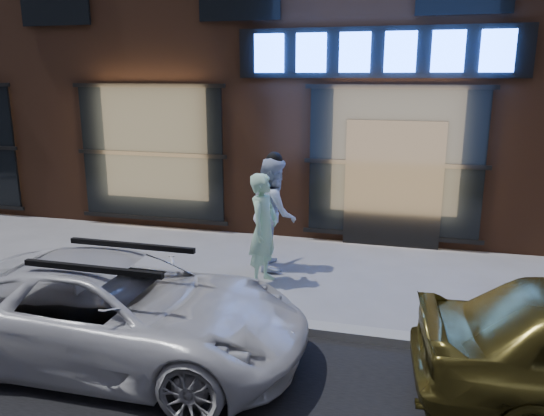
{
  "coord_description": "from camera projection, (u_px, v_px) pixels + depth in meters",
  "views": [
    {
      "loc": [
        0.31,
        -6.1,
        3.2
      ],
      "look_at": [
        -1.74,
        1.6,
        1.2
      ],
      "focal_mm": 35.0,
      "sensor_mm": 36.0,
      "label": 1
    }
  ],
  "objects": [
    {
      "name": "white_suv",
      "position": [
        117.0,
        311.0,
        6.01
      ],
      "size": [
        4.41,
        2.13,
        1.21
      ],
      "primitive_type": "imported",
      "rotation": [
        0.0,
        0.0,
        1.6
      ],
      "color": "silver",
      "rests_on": "ground"
    },
    {
      "name": "ground",
      "position": [
        374.0,
        341.0,
        6.57
      ],
      "size": [
        90.0,
        90.0,
        0.0
      ],
      "primitive_type": "plane",
      "color": "slate",
      "rests_on": "ground"
    },
    {
      "name": "man_cap",
      "position": [
        274.0,
        213.0,
        8.94
      ],
      "size": [
        0.97,
        1.1,
        1.89
      ],
      "primitive_type": "imported",
      "rotation": [
        0.0,
        0.0,
        1.89
      ],
      "color": "white",
      "rests_on": "ground"
    },
    {
      "name": "man_bowtie",
      "position": [
        264.0,
        229.0,
        8.24
      ],
      "size": [
        0.52,
        0.7,
        1.76
      ],
      "primitive_type": "imported",
      "rotation": [
        0.0,
        0.0,
        1.41
      ],
      "color": "#BDF8DD",
      "rests_on": "ground"
    },
    {
      "name": "curb",
      "position": [
        374.0,
        336.0,
        6.56
      ],
      "size": [
        60.0,
        0.25,
        0.12
      ],
      "primitive_type": "cube",
      "color": "gray",
      "rests_on": "ground"
    }
  ]
}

